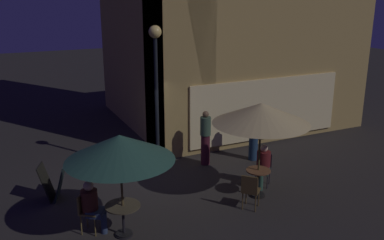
% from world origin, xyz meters
% --- Properties ---
extents(ground_plane, '(60.00, 60.00, 0.00)m').
position_xyz_m(ground_plane, '(0.00, 0.00, 0.00)').
color(ground_plane, '#282523').
extents(cafe_building, '(8.38, 7.59, 8.59)m').
position_xyz_m(cafe_building, '(3.73, 3.10, 4.29)').
color(cafe_building, '#AA8A4D').
rests_on(cafe_building, ground).
extents(street_lamp_near_corner, '(0.35, 0.35, 4.25)m').
position_xyz_m(street_lamp_near_corner, '(0.53, 0.03, 3.06)').
color(street_lamp_near_corner, black).
rests_on(street_lamp_near_corner, ground).
extents(menu_sandwich_board, '(0.81, 0.74, 0.94)m').
position_xyz_m(menu_sandwich_board, '(-2.48, -0.44, 0.49)').
color(menu_sandwich_board, black).
rests_on(menu_sandwich_board, ground).
extents(cafe_table_0, '(0.76, 0.76, 0.72)m').
position_xyz_m(cafe_table_0, '(-1.37, -2.82, 0.53)').
color(cafe_table_0, black).
rests_on(cafe_table_0, ground).
extents(cafe_table_1, '(0.63, 0.63, 0.73)m').
position_xyz_m(cafe_table_1, '(2.32, -2.48, 0.49)').
color(cafe_table_1, black).
rests_on(cafe_table_1, ground).
extents(patio_umbrella_0, '(2.29, 2.29, 2.31)m').
position_xyz_m(patio_umbrella_0, '(-1.37, -2.82, 2.03)').
color(patio_umbrella_0, black).
rests_on(patio_umbrella_0, ground).
extents(patio_umbrella_1, '(2.43, 2.43, 2.50)m').
position_xyz_m(patio_umbrella_1, '(2.32, -2.48, 2.23)').
color(patio_umbrella_1, black).
rests_on(patio_umbrella_1, ground).
extents(cafe_chair_0, '(0.55, 0.55, 0.91)m').
position_xyz_m(cafe_chair_0, '(-2.05, -2.34, 0.57)').
color(cafe_chair_0, brown).
rests_on(cafe_chair_0, ground).
extents(cafe_chair_1, '(0.56, 0.56, 0.91)m').
position_xyz_m(cafe_chair_1, '(1.74, -3.01, 0.55)').
color(cafe_chair_1, '#523E20').
rests_on(cafe_chair_1, ground).
extents(cafe_chair_2, '(0.56, 0.56, 0.87)m').
position_xyz_m(cafe_chair_2, '(2.86, -1.95, 0.53)').
color(cafe_chair_2, '#262128').
rests_on(cafe_chair_2, ground).
extents(patron_seated_0, '(0.54, 0.51, 1.22)m').
position_xyz_m(patron_seated_0, '(-1.94, -2.41, 0.70)').
color(patron_seated_0, navy).
rests_on(patron_seated_0, ground).
extents(patron_seated_1, '(0.54, 0.54, 1.18)m').
position_xyz_m(patron_seated_1, '(2.77, -2.04, 0.68)').
color(patron_seated_1, '#2A4C3B').
rests_on(patron_seated_1, ground).
extents(patron_standing_2, '(0.32, 0.32, 1.69)m').
position_xyz_m(patron_standing_2, '(2.08, 0.03, 0.85)').
color(patron_standing_2, '#421622').
rests_on(patron_standing_2, ground).
extents(patron_standing_3, '(0.33, 0.33, 1.69)m').
position_xyz_m(patron_standing_3, '(3.61, -0.28, 0.85)').
color(patron_standing_3, '#1C324E').
rests_on(patron_standing_3, ground).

